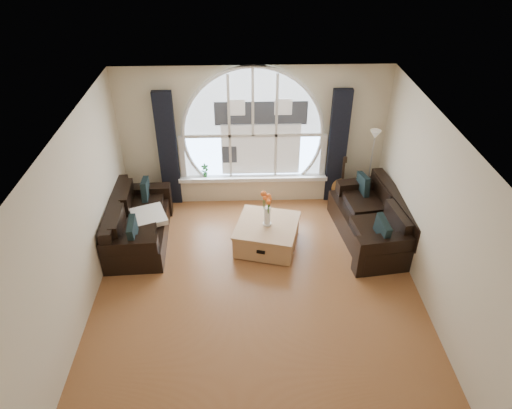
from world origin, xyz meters
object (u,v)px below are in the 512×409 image
at_px(floor_lamp, 370,169).
at_px(guitar, 342,178).
at_px(sofa_left, 139,222).
at_px(coffee_chest, 267,234).
at_px(vase_flowers, 267,205).
at_px(sofa_right, 372,219).
at_px(potted_plant, 205,170).

xyz_separation_m(floor_lamp, guitar, (-0.49, 0.13, -0.27)).
relative_size(sofa_left, coffee_chest, 1.81).
bearing_deg(guitar, sofa_left, -157.72).
bearing_deg(floor_lamp, vase_flowers, -148.35).
distance_m(vase_flowers, floor_lamp, 2.37).
distance_m(coffee_chest, guitar, 2.07).
relative_size(sofa_right, guitar, 1.86).
relative_size(sofa_right, potted_plant, 7.11).
height_order(sofa_right, vase_flowers, vase_flowers).
xyz_separation_m(sofa_right, floor_lamp, (0.16, 1.08, 0.40)).
relative_size(coffee_chest, potted_plant, 3.68).
distance_m(vase_flowers, potted_plant, 1.88).
bearing_deg(sofa_right, guitar, 97.44).
xyz_separation_m(sofa_right, guitar, (-0.33, 1.21, 0.13)).
distance_m(sofa_right, vase_flowers, 1.92).
relative_size(vase_flowers, guitar, 0.66).
height_order(coffee_chest, floor_lamp, floor_lamp).
distance_m(sofa_right, potted_plant, 3.29).
relative_size(sofa_right, coffee_chest, 1.93).
xyz_separation_m(floor_lamp, potted_plant, (-3.15, 0.24, -0.11)).
height_order(vase_flowers, guitar, vase_flowers).
bearing_deg(sofa_right, floor_lamp, 73.95).
distance_m(floor_lamp, potted_plant, 3.16).
xyz_separation_m(vase_flowers, floor_lamp, (2.02, 1.24, -0.05)).
bearing_deg(vase_flowers, coffee_chest, 74.62).
relative_size(vase_flowers, potted_plant, 2.52).
xyz_separation_m(sofa_left, sofa_right, (4.09, -0.07, 0.00)).
bearing_deg(sofa_right, coffee_chest, 177.20).
bearing_deg(coffee_chest, guitar, 56.31).
bearing_deg(guitar, vase_flowers, -132.75).
xyz_separation_m(coffee_chest, guitar, (1.53, 1.37, 0.28)).
height_order(vase_flowers, floor_lamp, floor_lamp).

